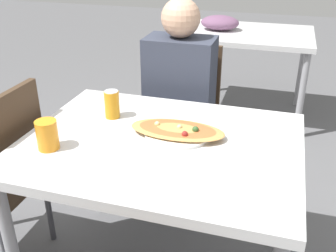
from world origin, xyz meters
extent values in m
cube|color=silver|center=(0.00, 0.00, 0.72)|extent=(1.10, 0.86, 0.04)
cylinder|color=#99999E|center=(-0.50, 0.37, 0.35)|extent=(0.05, 0.05, 0.70)
cylinder|color=#99999E|center=(0.50, 0.37, 0.35)|extent=(0.05, 0.05, 0.70)
cube|color=#3F2D1E|center=(-0.10, 0.69, 0.43)|extent=(0.40, 0.40, 0.04)
cube|color=#3F2D1E|center=(-0.10, 0.87, 0.68)|extent=(0.38, 0.03, 0.46)
cylinder|color=#38383D|center=(0.07, 0.52, 0.20)|extent=(0.03, 0.03, 0.41)
cylinder|color=#38383D|center=(-0.27, 0.52, 0.20)|extent=(0.03, 0.03, 0.41)
cylinder|color=#38383D|center=(0.07, 0.86, 0.20)|extent=(0.03, 0.03, 0.41)
cylinder|color=#38383D|center=(-0.27, 0.86, 0.20)|extent=(0.03, 0.03, 0.41)
cube|color=#3F2D1E|center=(-0.63, -0.09, 0.68)|extent=(0.03, 0.38, 0.46)
cylinder|color=#38383D|center=(-0.64, 0.08, 0.20)|extent=(0.03, 0.03, 0.41)
cylinder|color=#2D2D38|center=(-0.02, 0.57, 0.22)|extent=(0.10, 0.10, 0.45)
cylinder|color=#2D2D38|center=(-0.18, 0.57, 0.22)|extent=(0.10, 0.10, 0.45)
cube|color=#333847|center=(-0.10, 0.66, 0.72)|extent=(0.37, 0.23, 0.55)
sphere|color=tan|center=(-0.10, 0.66, 1.10)|extent=(0.20, 0.20, 0.20)
cylinder|color=white|center=(0.05, 0.07, 0.75)|extent=(0.27, 0.27, 0.01)
ellipsoid|color=tan|center=(0.05, 0.07, 0.77)|extent=(0.39, 0.19, 0.02)
ellipsoid|color=#D16033|center=(0.05, 0.07, 0.77)|extent=(0.32, 0.16, 0.01)
sphere|color=beige|center=(0.06, 0.07, 0.78)|extent=(0.02, 0.02, 0.02)
sphere|color=#335928|center=(0.13, 0.06, 0.78)|extent=(0.03, 0.03, 0.03)
sphere|color=beige|center=(-0.04, 0.07, 0.78)|extent=(0.02, 0.02, 0.02)
sphere|color=maroon|center=(0.10, 0.02, 0.78)|extent=(0.02, 0.02, 0.02)
cylinder|color=orange|center=(-0.27, 0.15, 0.80)|extent=(0.07, 0.07, 0.12)
cylinder|color=silver|center=(-0.27, 0.15, 0.87)|extent=(0.06, 0.06, 0.00)
cylinder|color=orange|center=(-0.39, -0.18, 0.80)|extent=(0.08, 0.08, 0.12)
cube|color=silver|center=(0.10, 2.02, 0.72)|extent=(1.10, 0.80, 0.04)
ellipsoid|color=#724C6B|center=(-0.12, 2.02, 0.80)|extent=(0.32, 0.24, 0.12)
cylinder|color=#99999E|center=(-0.40, 1.67, 0.35)|extent=(0.05, 0.05, 0.70)
cylinder|color=#99999E|center=(0.60, 1.67, 0.35)|extent=(0.05, 0.05, 0.70)
cylinder|color=#99999E|center=(-0.40, 2.37, 0.35)|extent=(0.05, 0.05, 0.70)
cylinder|color=#99999E|center=(0.60, 2.37, 0.35)|extent=(0.05, 0.05, 0.70)
camera|label=1|loc=(0.43, -1.31, 1.49)|focal=42.00mm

